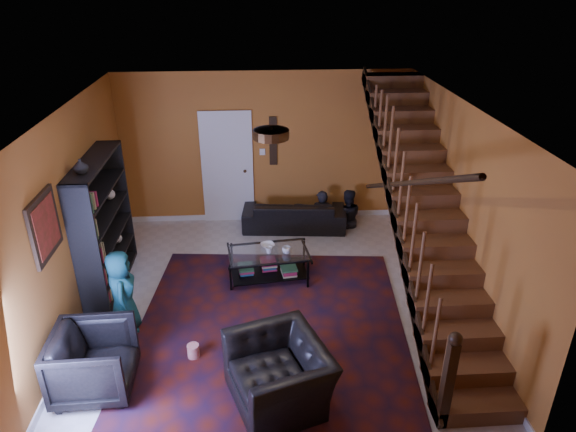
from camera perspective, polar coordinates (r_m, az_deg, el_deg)
name	(u,v)px	position (r m, az deg, el deg)	size (l,w,h in m)	color
floor	(272,300)	(7.60, -1.82, -9.29)	(5.50, 5.50, 0.00)	beige
room	(189,254)	(8.77, -10.90, -4.20)	(5.50, 5.50, 5.50)	#A55C24
staircase	(425,209)	(7.26, 15.01, 0.73)	(0.95, 5.02, 3.18)	brown
bookshelf	(104,227)	(7.94, -19.72, -1.21)	(0.35, 1.80, 2.00)	black
door	(228,169)	(9.56, -6.74, 5.16)	(0.82, 0.05, 2.05)	silver
framed_picture	(45,226)	(6.39, -25.42, -1.04)	(0.04, 0.74, 0.74)	maroon
wall_hanging	(273,141)	(9.38, -1.66, 8.33)	(0.14, 0.03, 0.90)	black
ceiling_fixture	(271,134)	(5.66, -1.90, 9.08)	(0.40, 0.40, 0.10)	#3F2814
rug	(271,333)	(6.98, -1.95, -12.82)	(3.55, 4.06, 0.02)	#4E160E
sofa	(294,214)	(9.47, 0.68, 0.20)	(1.88, 0.73, 0.55)	black
armchair_left	(94,362)	(6.36, -20.75, -14.89)	(0.85, 0.87, 0.79)	black
armchair_right	(279,374)	(5.88, -1.00, -17.13)	(1.12, 0.97, 0.72)	black
person_adult_a	(321,219)	(9.63, 3.70, -0.36)	(0.42, 0.28, 1.16)	black
person_adult_b	(347,218)	(9.70, 6.53, -0.27)	(0.56, 0.44, 1.16)	black
person_child	(122,292)	(7.04, -17.94, -8.06)	(0.58, 0.37, 1.18)	#184E5D
coffee_table	(269,263)	(7.95, -2.16, -5.25)	(1.29, 0.85, 0.46)	black
cup_a	(286,250)	(7.79, -0.17, -3.82)	(0.13, 0.13, 0.10)	#999999
cup_b	(269,250)	(7.80, -2.13, -3.81)	(0.10, 0.10, 0.10)	#999999
bowl	(268,245)	(7.98, -2.28, -3.28)	(0.21, 0.21, 0.05)	#999999
vase	(81,166)	(7.07, -22.05, 5.14)	(0.18, 0.18, 0.19)	#999999
popcorn_bucket	(193,351)	(6.66, -10.47, -14.51)	(0.15, 0.15, 0.17)	red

